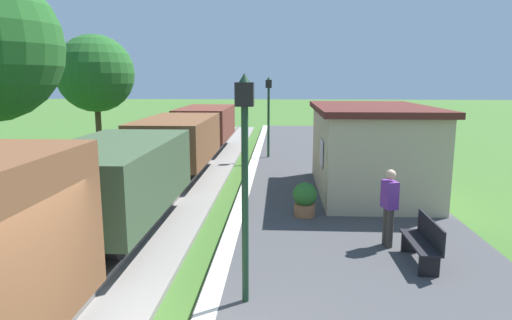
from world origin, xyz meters
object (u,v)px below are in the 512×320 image
object	(u,v)px
person_waiting	(389,205)
tree_field_left	(95,74)
potted_planter	(305,199)
lamp_post_far	(269,102)
freight_train	(147,160)
station_hut	(369,149)
lamp_post_near	(245,148)
bench_near_hut	(424,241)

from	to	relation	value
person_waiting	tree_field_left	xyz separation A→B (m)	(-11.25, 11.83, 2.91)
potted_planter	lamp_post_far	bearing A→B (deg)	97.66
freight_train	lamp_post_far	distance (m)	8.52
station_hut	lamp_post_far	size ratio (longest dim) A/B	1.57
lamp_post_near	tree_field_left	distance (m)	16.74
freight_train	lamp_post_far	size ratio (longest dim) A/B	7.03
lamp_post_far	tree_field_left	xyz separation A→B (m)	(-8.34, 0.74, 1.29)
freight_train	person_waiting	distance (m)	7.17
freight_train	lamp_post_far	world-z (taller)	lamp_post_far
bench_near_hut	lamp_post_far	xyz separation A→B (m)	(-3.39, 12.02, 2.08)
lamp_post_near	potted_planter	bearing A→B (deg)	75.48
lamp_post_near	freight_train	bearing A→B (deg)	119.42
potted_planter	person_waiting	bearing A→B (deg)	-50.59
lamp_post_far	tree_field_left	size ratio (longest dim) A/B	0.62
person_waiting	lamp_post_near	bearing A→B (deg)	27.18
freight_train	tree_field_left	bearing A→B (deg)	120.37
station_hut	lamp_post_near	size ratio (longest dim) A/B	1.57
station_hut	lamp_post_near	xyz separation A→B (m)	(-3.40, -7.46, 1.15)
potted_planter	lamp_post_far	world-z (taller)	lamp_post_far
freight_train	station_hut	bearing A→B (deg)	11.95
station_hut	tree_field_left	world-z (taller)	tree_field_left
person_waiting	potted_planter	bearing A→B (deg)	-65.41
freight_train	lamp_post_far	xyz separation A→B (m)	(3.39, 7.70, 1.32)
lamp_post_far	tree_field_left	distance (m)	8.47
freight_train	station_hut	xyz separation A→B (m)	(6.80, 1.44, 0.17)
station_hut	potted_planter	bearing A→B (deg)	-128.31
person_waiting	station_hut	bearing A→B (deg)	-110.64
freight_train	lamp_post_near	distance (m)	7.04
freight_train	tree_field_left	distance (m)	10.12
bench_near_hut	lamp_post_far	bearing A→B (deg)	105.76
person_waiting	potted_planter	distance (m)	2.71
bench_near_hut	tree_field_left	size ratio (longest dim) A/B	0.25
lamp_post_near	person_waiting	bearing A→B (deg)	41.99
bench_near_hut	lamp_post_near	xyz separation A→B (m)	(-3.39, -1.70, 2.08)
bench_near_hut	lamp_post_far	distance (m)	12.66
station_hut	bench_near_hut	world-z (taller)	station_hut
station_hut	person_waiting	world-z (taller)	station_hut
person_waiting	bench_near_hut	bearing A→B (deg)	102.72
station_hut	person_waiting	xyz separation A→B (m)	(-0.49, -4.84, -0.47)
station_hut	tree_field_left	bearing A→B (deg)	149.22
person_waiting	potted_planter	xyz separation A→B (m)	(-1.70, 2.07, -0.46)
bench_near_hut	lamp_post_near	world-z (taller)	lamp_post_near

